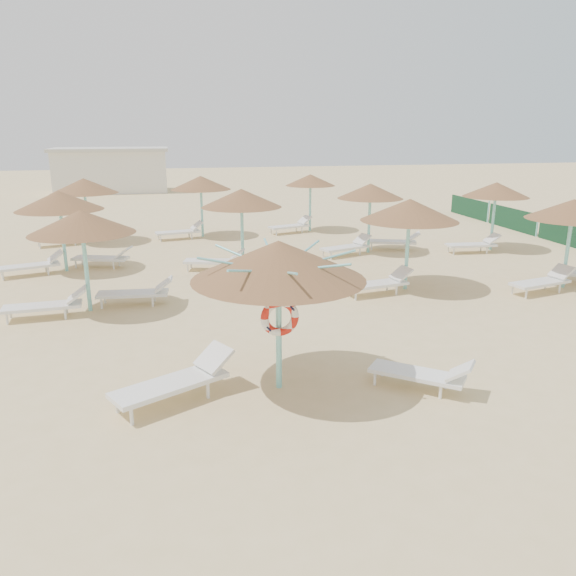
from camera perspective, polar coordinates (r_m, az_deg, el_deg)
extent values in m
plane|color=#DDBE86|center=(11.06, -0.04, -9.19)|extent=(120.00, 120.00, 0.00)
cylinder|color=#7BD6D6|center=(10.28, -0.94, -4.12)|extent=(0.11, 0.11, 2.35)
cone|color=brown|center=(9.91, -0.98, 2.85)|extent=(3.13, 3.13, 0.70)
cylinder|color=#7BD6D6|center=(9.97, -0.97, 1.42)|extent=(0.20, 0.20, 0.12)
cylinder|color=#7BD6D6|center=(10.08, 3.05, 2.78)|extent=(1.42, 0.04, 0.36)
cylinder|color=#7BD6D6|center=(10.51, 1.21, 3.35)|extent=(1.03, 1.03, 0.36)
cylinder|color=#7BD6D6|center=(10.61, -1.74, 3.46)|extent=(0.04, 1.42, 0.36)
cylinder|color=#7BD6D6|center=(10.33, -4.30, 3.08)|extent=(1.03, 1.03, 0.36)
cylinder|color=#7BD6D6|center=(9.81, -5.11, 2.36)|extent=(1.42, 0.04, 0.36)
cylinder|color=#7BD6D6|center=(9.35, -3.43, 1.72)|extent=(1.03, 1.03, 0.36)
cylinder|color=#7BD6D6|center=(9.24, -0.10, 1.57)|extent=(0.04, 1.42, 0.36)
cylinder|color=#7BD6D6|center=(9.55, 2.62, 2.03)|extent=(1.03, 1.03, 0.36)
torus|color=red|center=(10.10, -0.84, -3.01)|extent=(0.71, 0.15, 0.71)
cylinder|color=white|center=(9.76, -15.61, -12.47)|extent=(0.07, 0.07, 0.31)
cylinder|color=white|center=(10.21, -16.96, -11.26)|extent=(0.07, 0.07, 0.31)
cylinder|color=white|center=(10.37, -8.14, -10.23)|extent=(0.07, 0.07, 0.31)
cylinder|color=white|center=(10.79, -9.73, -9.21)|extent=(0.07, 0.07, 0.31)
cube|color=white|center=(10.23, -11.89, -9.59)|extent=(2.15, 1.59, 0.09)
cube|color=white|center=(10.55, -7.54, -7.00)|extent=(0.78, 0.83, 0.40)
cylinder|color=white|center=(10.88, 8.81, -9.11)|extent=(0.05, 0.05, 0.26)
cylinder|color=white|center=(11.28, 9.55, -8.21)|extent=(0.05, 0.05, 0.26)
cylinder|color=white|center=(10.61, 15.23, -10.18)|extent=(0.05, 0.05, 0.26)
cylinder|color=white|center=(11.02, 15.74, -9.21)|extent=(0.05, 0.05, 0.26)
cube|color=white|center=(10.84, 12.94, -8.49)|extent=(1.70, 1.53, 0.07)
cube|color=white|center=(10.62, 17.10, -8.04)|extent=(0.69, 0.70, 0.33)
cylinder|color=#7BD6D6|center=(15.59, -19.81, 1.84)|extent=(0.11, 0.11, 2.30)
cone|color=brown|center=(15.35, -20.25, 6.33)|extent=(2.68, 2.68, 0.60)
cylinder|color=#7BD6D6|center=(15.39, -20.16, 5.45)|extent=(0.20, 0.20, 0.12)
cylinder|color=white|center=(15.55, -26.64, -2.84)|extent=(0.06, 0.06, 0.28)
cylinder|color=white|center=(16.02, -26.36, -2.29)|extent=(0.06, 0.06, 0.28)
cylinder|color=white|center=(15.36, -21.69, -2.48)|extent=(0.06, 0.06, 0.28)
cylinder|color=white|center=(15.83, -21.56, -1.93)|extent=(0.06, 0.06, 0.28)
cube|color=white|center=(15.61, -23.70, -1.72)|extent=(1.94, 0.77, 0.08)
cube|color=white|center=(15.45, -20.68, -0.63)|extent=(0.53, 0.64, 0.36)
cylinder|color=white|center=(15.92, -18.42, -1.52)|extent=(0.06, 0.06, 0.28)
cylinder|color=white|center=(16.39, -18.11, -1.00)|extent=(0.06, 0.06, 0.28)
cylinder|color=white|center=(15.72, -13.58, -1.36)|extent=(0.06, 0.06, 0.28)
cylinder|color=white|center=(16.19, -13.42, -0.84)|extent=(0.06, 0.06, 0.28)
cube|color=white|center=(15.97, -15.50, -0.55)|extent=(1.94, 0.77, 0.08)
cube|color=white|center=(15.81, -12.52, 0.40)|extent=(0.53, 0.64, 0.36)
cylinder|color=#7BD6D6|center=(20.33, -21.88, 4.77)|extent=(0.11, 0.11, 2.30)
cone|color=brown|center=(20.15, -22.24, 8.24)|extent=(2.82, 2.82, 0.63)
cylinder|color=#7BD6D6|center=(20.18, -22.17, 7.55)|extent=(0.20, 0.20, 0.12)
cylinder|color=white|center=(20.08, -26.98, 1.08)|extent=(0.06, 0.06, 0.28)
cylinder|color=white|center=(20.57, -27.08, 1.38)|extent=(0.06, 0.06, 0.28)
cylinder|color=white|center=(20.18, -23.18, 1.60)|extent=(0.06, 0.06, 0.28)
cylinder|color=white|center=(20.66, -23.37, 1.89)|extent=(0.06, 0.06, 0.28)
cube|color=white|center=(20.33, -24.86, 2.03)|extent=(2.00, 1.17, 0.08)
cube|color=white|center=(20.36, -22.57, 3.01)|extent=(0.64, 0.72, 0.36)
cylinder|color=white|center=(20.79, -20.75, 2.25)|extent=(0.06, 0.06, 0.28)
cylinder|color=white|center=(21.22, -20.17, 2.58)|extent=(0.06, 0.06, 0.28)
cylinder|color=white|center=(20.23, -17.31, 2.21)|extent=(0.06, 0.06, 0.28)
cylinder|color=white|center=(20.68, -16.79, 2.54)|extent=(0.06, 0.06, 0.28)
cube|color=white|center=(20.63, -18.50, 2.88)|extent=(2.00, 1.17, 0.08)
cube|color=white|center=(20.25, -16.36, 3.52)|extent=(0.64, 0.72, 0.36)
cylinder|color=#7BD6D6|center=(25.13, -19.76, 6.93)|extent=(0.11, 0.11, 2.30)
cone|color=brown|center=(24.99, -20.03, 9.73)|extent=(2.73, 2.73, 0.61)
cylinder|color=#7BD6D6|center=(25.01, -19.97, 9.18)|extent=(0.20, 0.20, 0.12)
cylinder|color=white|center=(24.75, -23.90, 3.99)|extent=(0.06, 0.06, 0.28)
cylinder|color=white|center=(25.24, -24.01, 4.18)|extent=(0.06, 0.06, 0.28)
cylinder|color=white|center=(24.90, -20.82, 4.38)|extent=(0.06, 0.06, 0.28)
cylinder|color=white|center=(25.38, -20.99, 4.57)|extent=(0.06, 0.06, 0.28)
cube|color=white|center=(25.04, -22.19, 4.72)|extent=(2.00, 1.14, 0.08)
cube|color=white|center=(25.11, -20.32, 5.50)|extent=(0.64, 0.71, 0.36)
cylinder|color=#7BD6D6|center=(19.63, -4.67, 5.50)|extent=(0.11, 0.11, 2.30)
cone|color=brown|center=(19.44, -4.76, 9.10)|extent=(2.76, 2.76, 0.62)
cylinder|color=#7BD6D6|center=(19.47, -4.74, 8.39)|extent=(0.20, 0.20, 0.12)
cylinder|color=white|center=(19.26, -10.15, 2.02)|extent=(0.06, 0.06, 0.28)
cylinder|color=white|center=(19.74, -9.83, 2.38)|extent=(0.06, 0.06, 0.28)
cylinder|color=white|center=(19.00, -6.18, 1.99)|extent=(0.06, 0.06, 0.28)
cylinder|color=white|center=(19.48, -5.96, 2.35)|extent=(0.06, 0.06, 0.28)
cube|color=white|center=(19.29, -7.70, 2.71)|extent=(2.00, 1.09, 0.08)
cube|color=white|center=(19.10, -5.21, 3.39)|extent=(0.62, 0.71, 0.36)
cylinder|color=#7BD6D6|center=(25.33, -8.75, 7.74)|extent=(0.11, 0.11, 2.30)
cone|color=brown|center=(25.18, -8.87, 10.53)|extent=(2.62, 2.62, 0.59)
cylinder|color=#7BD6D6|center=(25.21, -8.85, 9.99)|extent=(0.20, 0.20, 0.12)
cylinder|color=white|center=(24.66, -12.80, 4.93)|extent=(0.06, 0.06, 0.28)
cylinder|color=white|center=(25.15, -13.02, 5.12)|extent=(0.06, 0.06, 0.28)
cylinder|color=white|center=(24.93, -9.75, 5.21)|extent=(0.06, 0.06, 0.28)
cylinder|color=white|center=(25.41, -10.02, 5.40)|extent=(0.06, 0.06, 0.28)
cube|color=white|center=(25.02, -11.13, 5.60)|extent=(1.98, 0.97, 0.08)
cube|color=white|center=(25.17, -9.26, 6.30)|extent=(0.59, 0.68, 0.36)
cylinder|color=#7BD6D6|center=(17.09, 12.01, 3.63)|extent=(0.11, 0.11, 2.30)
cone|color=brown|center=(16.87, 12.26, 7.76)|extent=(2.86, 2.86, 0.64)
cylinder|color=#7BD6D6|center=(16.91, 12.21, 6.94)|extent=(0.20, 0.20, 0.12)
cylinder|color=white|center=(15.96, 6.89, -0.75)|extent=(0.06, 0.06, 0.28)
cylinder|color=white|center=(16.38, 6.04, -0.29)|extent=(0.06, 0.06, 0.28)
cylinder|color=white|center=(16.64, 10.95, -0.23)|extent=(0.06, 0.06, 0.28)
cylinder|color=white|center=(17.04, 10.04, 0.20)|extent=(0.06, 0.06, 0.28)
cube|color=white|center=(16.51, 8.91, 0.38)|extent=(1.98, 0.95, 0.08)
cube|color=white|center=(16.89, 11.42, 1.46)|extent=(0.58, 0.68, 0.36)
cylinder|color=#7BD6D6|center=(22.01, 8.24, 6.53)|extent=(0.11, 0.11, 2.30)
cone|color=brown|center=(21.84, 8.37, 9.73)|extent=(2.51, 2.51, 0.56)
cylinder|color=#7BD6D6|center=(21.87, 8.35, 9.11)|extent=(0.20, 0.20, 0.12)
cylinder|color=white|center=(20.80, 4.41, 3.27)|extent=(0.06, 0.06, 0.28)
cylinder|color=white|center=(21.20, 3.61, 3.52)|extent=(0.06, 0.06, 0.28)
cylinder|color=white|center=(21.62, 7.30, 3.67)|extent=(0.06, 0.06, 0.28)
cylinder|color=white|center=(22.00, 6.48, 3.91)|extent=(0.06, 0.06, 0.28)
cube|color=white|center=(21.43, 5.76, 4.10)|extent=(2.00, 1.23, 0.08)
cube|color=white|center=(21.91, 7.54, 4.95)|extent=(0.66, 0.73, 0.36)
cylinder|color=white|center=(22.60, 8.47, 4.16)|extent=(0.06, 0.06, 0.28)
cylinder|color=white|center=(23.08, 8.46, 4.41)|extent=(0.06, 0.06, 0.28)
cylinder|color=white|center=(22.66, 11.89, 4.02)|extent=(0.06, 0.06, 0.28)
cylinder|color=white|center=(23.15, 11.81, 4.28)|extent=(0.06, 0.06, 0.28)
cube|color=white|center=(22.83, 10.50, 4.65)|extent=(2.00, 1.23, 0.08)
cube|color=white|center=(22.85, 12.67, 5.15)|extent=(0.66, 0.73, 0.36)
cylinder|color=#7BD6D6|center=(26.51, 2.26, 8.27)|extent=(0.11, 0.11, 2.30)
cone|color=brown|center=(26.37, 2.29, 10.92)|extent=(2.30, 2.30, 0.52)
cylinder|color=#7BD6D6|center=(26.39, 2.28, 10.42)|extent=(0.20, 0.20, 0.12)
cylinder|color=white|center=(25.43, -1.18, 5.65)|extent=(0.06, 0.06, 0.28)
cylinder|color=white|center=(25.86, -1.73, 5.82)|extent=(0.06, 0.06, 0.28)
cylinder|color=white|center=(26.10, 1.42, 5.91)|extent=(0.06, 0.06, 0.28)
cylinder|color=white|center=(26.52, 0.85, 6.08)|extent=(0.06, 0.06, 0.28)
cube|color=white|center=(26.00, 0.09, 6.28)|extent=(2.00, 1.18, 0.08)
cube|color=white|center=(26.40, 1.70, 6.95)|extent=(0.65, 0.72, 0.36)
cylinder|color=#7BD6D6|center=(18.86, 26.51, 3.43)|extent=(0.11, 0.11, 2.30)
cone|color=brown|center=(18.67, 26.98, 7.14)|extent=(2.66, 2.66, 0.60)
cylinder|color=#7BD6D6|center=(18.70, 26.89, 6.42)|extent=(0.20, 0.20, 0.12)
cylinder|color=white|center=(17.37, 23.04, -0.56)|extent=(0.06, 0.06, 0.28)
cylinder|color=white|center=(17.69, 21.85, -0.15)|extent=(0.06, 0.06, 0.28)
cylinder|color=white|center=(18.38, 25.87, -0.04)|extent=(0.06, 0.06, 0.28)
cylinder|color=white|center=(18.68, 24.70, 0.35)|extent=(0.06, 0.06, 0.28)
cube|color=white|center=(18.07, 24.22, 0.51)|extent=(1.99, 1.03, 0.08)
cube|color=white|center=(18.66, 26.02, 1.51)|extent=(0.61, 0.69, 0.36)
cylinder|color=white|center=(19.42, 26.33, 0.70)|extent=(0.06, 0.06, 0.28)
cylinder|color=white|center=(19.86, 25.73, 1.08)|extent=(0.06, 0.06, 0.28)
cylinder|color=#7BD6D6|center=(23.72, 20.10, 6.40)|extent=(0.11, 0.11, 2.30)
cone|color=brown|center=(23.57, 20.39, 9.36)|extent=(2.52, 2.52, 0.57)
cylinder|color=#7BD6D6|center=(23.59, 20.33, 8.79)|extent=(0.20, 0.20, 0.12)
cylinder|color=white|center=(22.43, 16.49, 3.59)|extent=(0.06, 0.06, 0.28)
cylinder|color=white|center=(22.88, 15.98, 3.86)|extent=(0.06, 0.06, 0.28)
cylinder|color=white|center=(23.02, 19.55, 3.63)|extent=(0.06, 0.06, 0.28)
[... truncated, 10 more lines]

